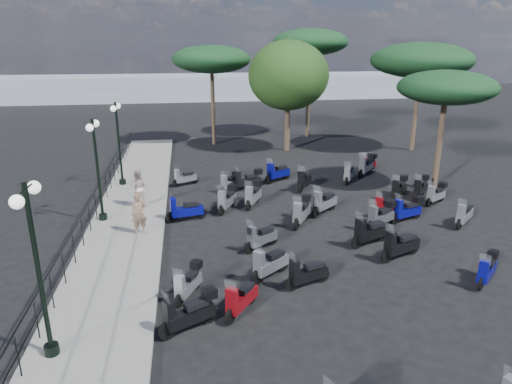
{
  "coord_description": "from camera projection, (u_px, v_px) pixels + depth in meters",
  "views": [
    {
      "loc": [
        -3.93,
        -16.47,
        7.2
      ],
      "look_at": [
        -1.17,
        1.43,
        1.2
      ],
      "focal_mm": 32.0,
      "sensor_mm": 36.0,
      "label": 1
    }
  ],
  "objects": [
    {
      "name": "scooter_30",
      "position": [
        370.0,
        232.0,
        16.81
      ],
      "size": [
        1.71,
        0.89,
        1.44
      ],
      "rotation": [
        0.0,
        0.0,
        1.96
      ],
      "color": "black",
      "rests_on": "ground"
    },
    {
      "name": "pine_3",
      "position": [
        447.0,
        88.0,
        21.82
      ],
      "size": [
        4.68,
        4.68,
        5.92
      ],
      "color": "#38281E",
      "rests_on": "ground"
    },
    {
      "name": "scooter_23",
      "position": [
        366.0,
        166.0,
        25.56
      ],
      "size": [
        1.32,
        1.49,
        1.45
      ],
      "rotation": [
        0.0,
        0.0,
        2.43
      ],
      "color": "black",
      "rests_on": "ground"
    },
    {
      "name": "scooter_8",
      "position": [
        261.0,
        238.0,
        16.48
      ],
      "size": [
        1.38,
        1.0,
        1.28
      ],
      "rotation": [
        0.0,
        0.0,
        2.17
      ],
      "color": "black",
      "rests_on": "ground"
    },
    {
      "name": "lamp_post_0",
      "position": [
        37.0,
        262.0,
        10.06
      ],
      "size": [
        0.35,
        1.26,
        4.26
      ],
      "rotation": [
        0.0,
        0.0,
        -0.05
      ],
      "color": "black",
      "rests_on": "sidewalk"
    },
    {
      "name": "scooter_0",
      "position": [
        189.0,
        313.0,
        11.79
      ],
      "size": [
        1.57,
        0.97,
        1.36
      ],
      "rotation": [
        0.0,
        0.0,
        2.05
      ],
      "color": "black",
      "rests_on": "ground"
    },
    {
      "name": "broadleaf_tree",
      "position": [
        288.0,
        76.0,
        30.11
      ],
      "size": [
        5.37,
        5.37,
        7.34
      ],
      "color": "#38281E",
      "rests_on": "ground"
    },
    {
      "name": "scooter_31",
      "position": [
        253.0,
        195.0,
        20.83
      ],
      "size": [
        1.0,
        1.59,
        1.38
      ],
      "rotation": [
        0.0,
        0.0,
        2.65
      ],
      "color": "black",
      "rests_on": "ground"
    },
    {
      "name": "woman",
      "position": [
        139.0,
        214.0,
        17.36
      ],
      "size": [
        0.66,
        0.5,
        1.61
      ],
      "primitive_type": "imported",
      "rotation": [
        0.0,
        0.0,
        0.21
      ],
      "color": "brown",
      "rests_on": "sidewalk"
    },
    {
      "name": "scooter_25",
      "position": [
        487.0,
        270.0,
        14.14
      ],
      "size": [
        1.22,
        1.13,
        1.21
      ],
      "rotation": [
        0.0,
        0.0,
        2.31
      ],
      "color": "black",
      "rests_on": "ground"
    },
    {
      "name": "lamp_post_1",
      "position": [
        97.0,
        164.0,
        18.22
      ],
      "size": [
        0.34,
        1.24,
        4.2
      ],
      "rotation": [
        0.0,
        0.0,
        -0.05
      ],
      "color": "black",
      "rests_on": "sidewalk"
    },
    {
      "name": "scooter_7",
      "position": [
        241.0,
        299.0,
        12.55
      ],
      "size": [
        1.07,
        1.36,
        1.29
      ],
      "rotation": [
        0.0,
        0.0,
        2.49
      ],
      "color": "black",
      "rests_on": "ground"
    },
    {
      "name": "scooter_13",
      "position": [
        307.0,
        274.0,
        13.94
      ],
      "size": [
        1.54,
        0.74,
        1.27
      ],
      "rotation": [
        0.0,
        0.0,
        1.91
      ],
      "color": "black",
      "rests_on": "ground"
    },
    {
      "name": "scooter_15",
      "position": [
        324.0,
        203.0,
        19.87
      ],
      "size": [
        1.45,
        1.26,
        1.45
      ],
      "rotation": [
        0.0,
        0.0,
        2.28
      ],
      "color": "black",
      "rests_on": "ground"
    },
    {
      "name": "scooter_22",
      "position": [
        349.0,
        174.0,
        24.3
      ],
      "size": [
        0.98,
        1.44,
        1.3
      ],
      "rotation": [
        0.0,
        0.0,
        2.59
      ],
      "color": "black",
      "rests_on": "ground"
    },
    {
      "name": "scooter_21",
      "position": [
        385.0,
        207.0,
        19.67
      ],
      "size": [
        1.34,
        0.87,
        1.19
      ],
      "rotation": [
        0.0,
        0.0,
        2.1
      ],
      "color": "black",
      "rests_on": "ground"
    },
    {
      "name": "scooter_29",
      "position": [
        369.0,
        164.0,
        26.34
      ],
      "size": [
        1.28,
        1.12,
        1.23
      ],
      "rotation": [
        0.0,
        0.0,
        2.27
      ],
      "color": "black",
      "rests_on": "ground"
    },
    {
      "name": "scooter_14",
      "position": [
        381.0,
        216.0,
        18.32
      ],
      "size": [
        1.54,
        1.05,
        1.37
      ],
      "rotation": [
        0.0,
        0.0,
        2.12
      ],
      "color": "black",
      "rests_on": "ground"
    },
    {
      "name": "scooter_5",
      "position": [
        185.0,
        178.0,
        23.82
      ],
      "size": [
        1.36,
        0.8,
        1.18
      ],
      "rotation": [
        0.0,
        0.0,
        2.03
      ],
      "color": "black",
      "rests_on": "ground"
    },
    {
      "name": "sidewalk",
      "position": [
        131.0,
        211.0,
        20.13
      ],
      "size": [
        3.0,
        30.0,
        0.15
      ],
      "primitive_type": "cube",
      "color": "slate",
      "rests_on": "ground"
    },
    {
      "name": "railing",
      "position": [
        98.0,
        196.0,
        19.5
      ],
      "size": [
        0.04,
        26.04,
        1.1
      ],
      "color": "black",
      "rests_on": "sidewalk"
    },
    {
      "name": "pine_2",
      "position": [
        212.0,
        59.0,
        31.7
      ],
      "size": [
        5.52,
        5.52,
        6.98
      ],
      "color": "#38281E",
      "rests_on": "ground"
    },
    {
      "name": "pedestrian_far",
      "position": [
        138.0,
        188.0,
        20.31
      ],
      "size": [
        0.85,
        0.67,
        1.69
      ],
      "primitive_type": "imported",
      "rotation": [
        0.0,
        0.0,
        3.1
      ],
      "color": "beige",
      "rests_on": "sidewalk"
    },
    {
      "name": "ground",
      "position": [
        290.0,
        230.0,
        18.29
      ],
      "size": [
        120.0,
        120.0,
        0.0
      ],
      "primitive_type": "plane",
      "color": "black",
      "rests_on": "ground"
    },
    {
      "name": "scooter_10",
      "position": [
        248.0,
        180.0,
        23.11
      ],
      "size": [
        1.63,
        0.79,
        1.34
      ],
      "rotation": [
        0.0,
        0.0,
        1.9
      ],
      "color": "black",
      "rests_on": "ground"
    },
    {
      "name": "scooter_17",
      "position": [
        304.0,
        180.0,
        23.14
      ],
      "size": [
        1.03,
        1.58,
        1.41
      ],
      "rotation": [
        0.0,
        0.0,
        2.61
      ],
      "color": "black",
      "rests_on": "ground"
    },
    {
      "name": "scooter_27",
      "position": [
        421.0,
        188.0,
        21.98
      ],
      "size": [
        1.25,
        1.26,
        1.29
      ],
      "rotation": [
        0.0,
        0.0,
        2.36
      ],
      "color": "black",
      "rests_on": "ground"
    },
    {
      "name": "pine_0",
      "position": [
        310.0,
        42.0,
        34.14
      ],
      "size": [
        5.69,
        5.69,
        8.15
      ],
      "color": "#38281E",
      "rests_on": "ground"
    },
    {
      "name": "scooter_16",
      "position": [
        277.0,
        173.0,
        24.45
      ],
      "size": [
        1.54,
        1.07,
        1.4
      ],
      "rotation": [
        0.0,
        0.0,
        2.15
      ],
      "color": "black",
      "rests_on": "ground"
    },
    {
      "name": "scooter_11",
      "position": [
        230.0,
        182.0,
        22.91
      ],
      "size": [
        1.09,
        1.24,
        1.2
      ],
      "rotation": [
        0.0,
        0.0,
        2.44
      ],
      "color": "black",
      "rests_on": "ground"
    },
    {
      "name": "scooter_26",
      "position": [
        464.0,
        215.0,
        18.59
      ],
      "size": [
        1.3,
        1.16,
        1.31
      ],
      "rotation": [
        0.0,
        0.0,
        2.29
      ],
      "color": "black",
      "rests_on": "ground"
    },
    {
      "name": "scooter_1",
      "position": [
        270.0,
        264.0,
        14.45
      ],
      "size": [
        1.44,
        1.18,
        1.39
      ],
      "rotation": [
        0.0,
        0.0,
        2.24
      ],
      "color": "black",
      "rests_on": "ground"
    },
    {
      "name": "pine_1",
      "position": [
        421.0,
        60.0,
        29.86
      ],
      "size": [
        6.6,
        6.6,
        7.18
      ],
      "color": "#38281E",
      "rests_on": "ground"
    },
    {
      "name": "scooter_4",
      "position": [
        227.0,
        200.0,
        20.23
      ],
      "size": [
        1.0,
        1.59,
        1.38
      ],
      "rotation": [
        0.0,
        0.0,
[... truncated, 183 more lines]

